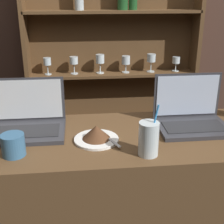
{
  "coord_description": "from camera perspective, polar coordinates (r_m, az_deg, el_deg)",
  "views": [
    {
      "loc": [
        -0.13,
        -0.94,
        1.64
      ],
      "look_at": [
        -0.0,
        0.29,
        1.14
      ],
      "focal_mm": 50.0,
      "sensor_mm": 36.0,
      "label": 1
    }
  ],
  "objects": [
    {
      "name": "laptop_near",
      "position": [
        1.42,
        -15.12,
        -1.55
      ],
      "size": [
        0.32,
        0.24,
        0.22
      ],
      "color": "#333338",
      "rests_on": "bar_counter"
    },
    {
      "name": "back_shelf",
      "position": [
        2.47,
        0.08,
        6.13
      ],
      "size": [
        1.3,
        0.18,
        1.85
      ],
      "color": "brown",
      "rests_on": "ground_plane"
    },
    {
      "name": "coffee_cup",
      "position": [
        1.23,
        -17.62,
        -5.78
      ],
      "size": [
        0.09,
        0.09,
        0.09
      ],
      "color": "#38668C",
      "rests_on": "bar_counter"
    },
    {
      "name": "back_wall",
      "position": [
        2.47,
        -3.1,
        15.09
      ],
      "size": [
        7.0,
        0.06,
        2.7
      ],
      "color": "#4C3328",
      "rests_on": "ground_plane"
    },
    {
      "name": "cake_plate",
      "position": [
        1.29,
        -2.87,
        -4.11
      ],
      "size": [
        0.19,
        0.19,
        0.07
      ],
      "color": "white",
      "rests_on": "bar_counter"
    },
    {
      "name": "water_glass",
      "position": [
        1.18,
        6.72,
        -4.87
      ],
      "size": [
        0.08,
        0.08,
        0.2
      ],
      "color": "silver",
      "rests_on": "bar_counter"
    },
    {
      "name": "laptop_far",
      "position": [
        1.46,
        14.22,
        -0.67
      ],
      "size": [
        0.32,
        0.23,
        0.23
      ],
      "color": "#333338",
      "rests_on": "bar_counter"
    }
  ]
}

